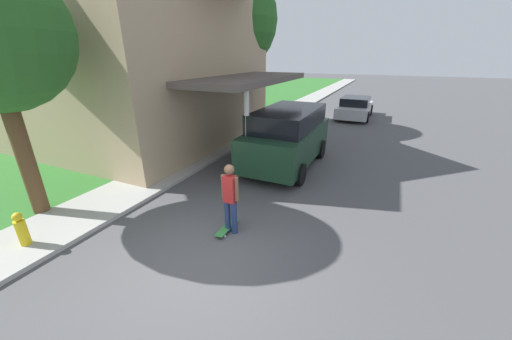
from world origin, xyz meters
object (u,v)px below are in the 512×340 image
lawn_tree_far (227,20)px  suv_parked (287,136)px  fire_hydrant (22,229)px  car_down_street (355,108)px  skateboard (227,228)px  skateboarder (230,197)px

lawn_tree_far → suv_parked: lawn_tree_far is taller
suv_parked → fire_hydrant: (-3.26, -6.79, -0.62)m
car_down_street → lawn_tree_far: bearing=-141.1°
lawn_tree_far → skateboard: 11.96m
skateboarder → suv_parked: bearing=93.6°
skateboard → fire_hydrant: size_ratio=1.08×
skateboarder → car_down_street: bearing=86.8°
lawn_tree_far → suv_parked: size_ratio=1.78×
lawn_tree_far → suv_parked: 8.24m
suv_parked → car_down_street: size_ratio=1.04×
lawn_tree_far → skateboarder: bearing=-60.1°
car_down_street → skateboard: bearing=-93.7°
skateboarder → fire_hydrant: bearing=-147.2°
suv_parked → car_down_street: (1.09, 9.86, -0.46)m
lawn_tree_far → skateboard: lawn_tree_far is taller
suv_parked → skateboarder: size_ratio=2.72×
lawn_tree_far → suv_parked: (5.11, -4.86, -4.27)m
lawn_tree_far → skateboard: bearing=-60.6°
skateboarder → fire_hydrant: 4.24m
suv_parked → car_down_street: suv_parked is taller
skateboard → fire_hydrant: (-3.43, -2.29, 0.37)m
skateboarder → skateboard: bearing=179.1°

